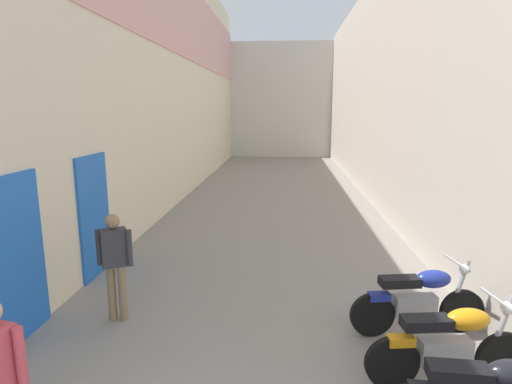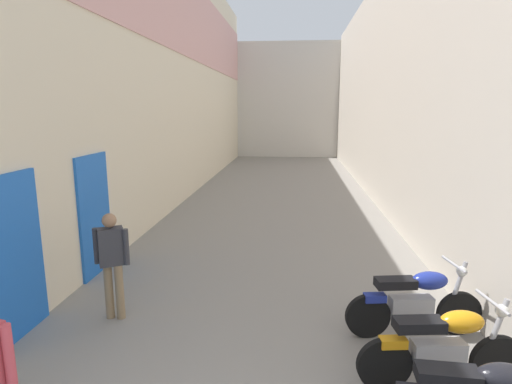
% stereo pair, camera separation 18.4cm
% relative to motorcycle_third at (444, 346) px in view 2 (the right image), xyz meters
% --- Properties ---
extents(ground_plane, '(40.70, 40.70, 0.00)m').
position_rel_motorcycle_third_xyz_m(ground_plane, '(-2.16, 7.54, -0.50)').
color(ground_plane, gray).
extents(building_left, '(0.45, 24.70, 8.35)m').
position_rel_motorcycle_third_xyz_m(building_left, '(-5.45, 9.50, 3.71)').
color(building_left, beige).
rests_on(building_left, ground).
extents(building_right, '(0.45, 24.70, 7.19)m').
position_rel_motorcycle_third_xyz_m(building_right, '(1.14, 9.54, 3.09)').
color(building_right, beige).
rests_on(building_right, ground).
extents(building_far_end, '(9.20, 2.00, 6.96)m').
position_rel_motorcycle_third_xyz_m(building_far_end, '(-2.16, 22.89, 2.98)').
color(building_far_end, beige).
rests_on(building_far_end, ground).
extents(motorcycle_third, '(1.84, 0.58, 1.04)m').
position_rel_motorcycle_third_xyz_m(motorcycle_third, '(0.00, 0.00, 0.00)').
color(motorcycle_third, black).
rests_on(motorcycle_third, ground).
extents(motorcycle_fourth, '(1.84, 0.58, 1.04)m').
position_rel_motorcycle_third_xyz_m(motorcycle_fourth, '(-0.00, 1.08, 0.00)').
color(motorcycle_fourth, black).
rests_on(motorcycle_fourth, ground).
extents(pedestrian_mid_alley, '(0.52, 0.34, 1.57)m').
position_rel_motorcycle_third_xyz_m(pedestrian_mid_alley, '(-4.19, 1.16, 0.42)').
color(pedestrian_mid_alley, '#8C7251').
rests_on(pedestrian_mid_alley, ground).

